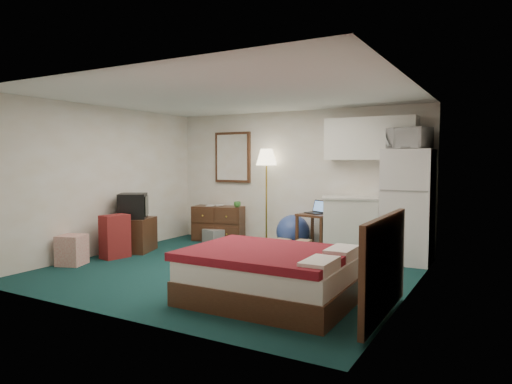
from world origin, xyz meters
The scene contains 25 objects.
floor centered at (0.00, 0.00, 0.00)m, with size 5.00×4.50×0.01m, color #0F2E2D.
ceiling centered at (0.00, 0.00, 2.50)m, with size 5.00×4.50×0.01m, color beige.
walls centered at (0.00, 0.00, 1.25)m, with size 5.01×4.51×2.50m.
mirror centered at (-1.35, 2.22, 1.65)m, with size 0.80×0.06×1.00m, color white, non-canonical shape.
upper_cabinets centered at (1.45, 2.08, 1.95)m, with size 1.50×0.35×0.70m, color white, non-canonical shape.
headboard centered at (2.46, -1.00, 0.55)m, with size 0.06×1.56×1.00m, color #351D11, non-canonical shape.
dresser centered at (-1.52, 1.98, 0.34)m, with size 1.00×0.46×0.68m, color #351D11, non-canonical shape.
floor_lamp centered at (-0.49, 2.05, 0.90)m, with size 0.39×0.39×1.80m, color gold, non-canonical shape.
desk centered at (0.64, 1.75, 0.34)m, with size 0.54×0.54×0.68m, color #351D11, non-canonical shape.
exercise_ball centered at (0.10, 1.96, 0.30)m, with size 0.61×0.61×0.61m, color navy.
kitchen_counter centered at (1.17, 1.91, 0.48)m, with size 0.87×0.66×0.95m, color white, non-canonical shape.
fridge centered at (2.13, 1.80, 0.88)m, with size 0.73×0.73×1.76m, color silver, non-canonical shape.
bed centered at (1.19, -1.00, 0.29)m, with size 1.80×1.41×0.58m, color maroon, non-canonical shape.
tv_stand centered at (-2.21, 0.35, 0.29)m, with size 0.59×0.64×0.59m, color #351D11, non-canonical shape.
suitcase centered at (-2.08, -0.21, 0.35)m, with size 0.27×0.43×0.71m, color maroon, non-canonical shape.
retail_box centered at (-2.28, -0.89, 0.23)m, with size 0.36×0.36×0.46m, color beige, non-canonical shape.
file_bin centered at (-1.47, 1.70, 0.13)m, with size 0.37×0.28×0.26m, color gray, non-canonical shape.
cardboard_box_a centered at (0.08, 1.55, 0.11)m, with size 0.27×0.22×0.22m, color tan, non-canonical shape.
cardboard_box_b centered at (0.52, 1.47, 0.13)m, with size 0.22×0.26×0.26m, color tan, non-canonical shape.
laptop centered at (0.60, 1.74, 0.79)m, with size 0.32×0.26×0.22m, color black, non-canonical shape.
crt_tv centered at (-2.20, 0.31, 0.80)m, with size 0.47×0.50×0.43m, color black, non-canonical shape.
microwave centered at (2.12, 1.85, 1.97)m, with size 0.60×0.33×0.41m, color silver.
book_a centered at (-1.75, 1.89, 0.79)m, with size 0.16×0.02×0.22m, color tan.
book_b centered at (-1.61, 2.01, 0.78)m, with size 0.15×0.02×0.20m, color tan.
mug centered at (-1.11, 2.00, 0.75)m, with size 0.14×0.11×0.14m, color #387D31.
Camera 1 is at (3.53, -5.49, 1.59)m, focal length 32.00 mm.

